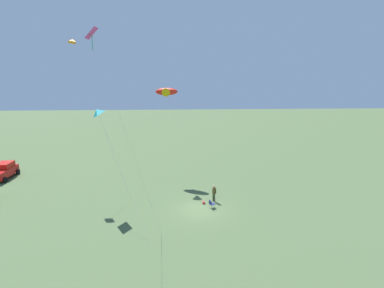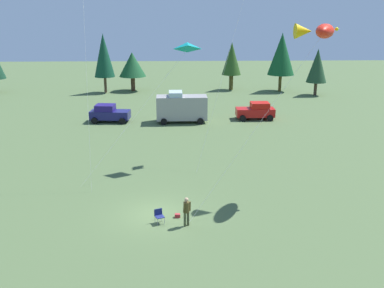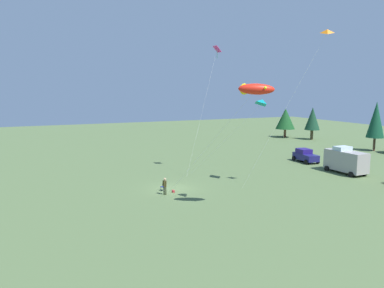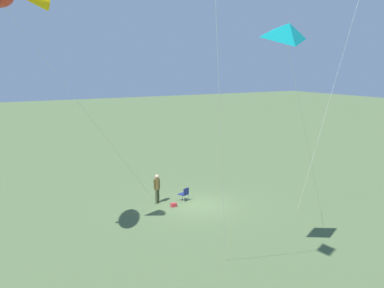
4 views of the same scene
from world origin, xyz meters
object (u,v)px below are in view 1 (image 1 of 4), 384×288
object	(u,v)px
person_kite_flyer	(214,192)
kite_diamond_rainbow	(94,42)
car_red_sedan	(3,171)
folding_chair	(211,203)
kite_delta_teal	(97,112)
kite_large_fish	(166,92)
backpack_on_grass	(204,203)
kite_delta_orange	(73,42)

from	to	relation	value
person_kite_flyer	kite_diamond_rainbow	bearing A→B (deg)	-176.59
car_red_sedan	kite_diamond_rainbow	world-z (taller)	kite_diamond_rainbow
folding_chair	kite_delta_teal	world-z (taller)	kite_delta_teal
person_kite_flyer	kite_delta_teal	xyz separation A→B (m)	(0.31, 11.22, 8.14)
car_red_sedan	kite_delta_teal	world-z (taller)	kite_delta_teal
car_red_sedan	kite_large_fish	xyz separation A→B (m)	(0.05, -20.33, 9.61)
kite_diamond_rainbow	kite_delta_teal	bearing A→B (deg)	16.24
folding_chair	kite_diamond_rainbow	xyz separation A→B (m)	(-5.17, 8.72, 14.34)
kite_diamond_rainbow	backpack_on_grass	bearing A→B (deg)	-52.31
kite_large_fish	kite_diamond_rainbow	bearing A→B (deg)	164.15
backpack_on_grass	kite_delta_teal	xyz separation A→B (m)	(0.82, 10.13, 9.05)
person_kite_flyer	folding_chair	xyz separation A→B (m)	(-1.58, 0.45, -0.53)
person_kite_flyer	kite_large_fish	bearing A→B (deg)	87.53
folding_chair	kite_delta_orange	bearing A→B (deg)	128.58
person_kite_flyer	backpack_on_grass	size ratio (longest dim) A/B	5.44
folding_chair	kite_delta_orange	distance (m)	22.22
folding_chair	car_red_sedan	xyz separation A→B (m)	(9.84, 24.77, 0.46)
folding_chair	kite_large_fish	world-z (taller)	kite_large_fish
kite_delta_orange	kite_diamond_rainbow	world-z (taller)	kite_delta_orange
car_red_sedan	kite_delta_orange	distance (m)	18.56
kite_large_fish	kite_delta_orange	world-z (taller)	kite_delta_orange
backpack_on_grass	kite_diamond_rainbow	bearing A→B (deg)	127.69
car_red_sedan	backpack_on_grass	bearing A→B (deg)	-110.20
car_red_sedan	kite_large_fish	size ratio (longest dim) A/B	0.38
kite_large_fish	kite_delta_teal	world-z (taller)	kite_large_fish
backpack_on_grass	kite_delta_teal	world-z (taller)	kite_delta_teal
backpack_on_grass	kite_diamond_rainbow	size ratio (longest dim) A/B	0.02
backpack_on_grass	car_red_sedan	distance (m)	25.68
car_red_sedan	kite_diamond_rainbow	xyz separation A→B (m)	(-15.01, -16.05, 13.87)
backpack_on_grass	kite_delta_teal	size ratio (longest dim) A/B	0.03
kite_delta_orange	kite_diamond_rainbow	bearing A→B (deg)	-156.80
person_kite_flyer	backpack_on_grass	world-z (taller)	person_kite_flyer
backpack_on_grass	car_red_sedan	size ratio (longest dim) A/B	0.08
kite_large_fish	kite_diamond_rainbow	world-z (taller)	kite_diamond_rainbow
backpack_on_grass	folding_chair	bearing A→B (deg)	-148.77
person_kite_flyer	kite_large_fish	distance (m)	13.56
car_red_sedan	kite_delta_teal	xyz separation A→B (m)	(-7.95, -13.99, 8.21)
kite_large_fish	kite_delta_teal	bearing A→B (deg)	141.64
backpack_on_grass	kite_delta_orange	xyz separation A→B (m)	(6.37, 13.47, 15.85)
person_kite_flyer	car_red_sedan	size ratio (longest dim) A/B	0.41
car_red_sedan	kite_delta_teal	size ratio (longest dim) A/B	0.44
kite_delta_teal	kite_diamond_rainbow	bearing A→B (deg)	-163.76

